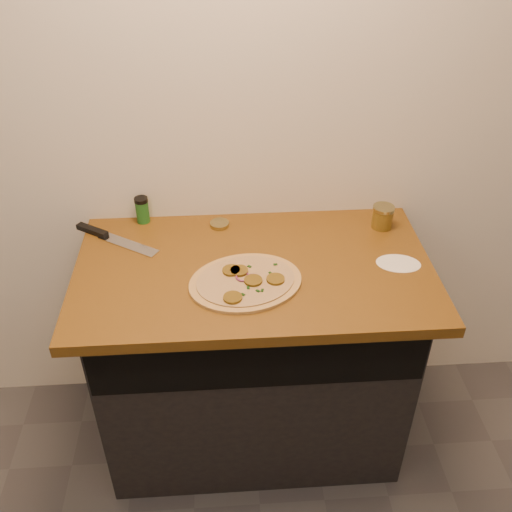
{
  "coord_description": "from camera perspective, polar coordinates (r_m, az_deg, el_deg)",
  "views": [
    {
      "loc": [
        -0.1,
        -0.11,
        2.05
      ],
      "look_at": [
        0.01,
        1.4,
        0.95
      ],
      "focal_mm": 40.0,
      "sensor_mm": 36.0,
      "label": 1
    }
  ],
  "objects": [
    {
      "name": "countertop",
      "position": [
        1.93,
        -0.22,
        -1.37
      ],
      "size": [
        1.2,
        0.7,
        0.04
      ],
      "primitive_type": "cube",
      "color": "brown",
      "rests_on": "cabinet"
    },
    {
      "name": "pizza",
      "position": [
        1.83,
        -1.04,
        -2.56
      ],
      "size": [
        0.44,
        0.44,
        0.02
      ],
      "color": "tan",
      "rests_on": "countertop"
    },
    {
      "name": "salsa_jar",
      "position": [
        2.14,
        12.54,
        3.86
      ],
      "size": [
        0.08,
        0.08,
        0.09
      ],
      "color": "#9A260F",
      "rests_on": "countertop"
    },
    {
      "name": "chefs_knife",
      "position": [
        2.11,
        -14.49,
        1.86
      ],
      "size": [
        0.31,
        0.22,
        0.02
      ],
      "color": "#B7BAC1",
      "rests_on": "countertop"
    },
    {
      "name": "flour_spill",
      "position": [
        1.98,
        14.05,
        -0.72
      ],
      "size": [
        0.17,
        0.17,
        0.0
      ],
      "primitive_type": "cylinder",
      "rotation": [
        0.0,
        0.0,
        -0.17
      ],
      "color": "silver",
      "rests_on": "countertop"
    },
    {
      "name": "cabinet",
      "position": [
        2.25,
        -0.25,
        -10.07
      ],
      "size": [
        1.1,
        0.6,
        0.86
      ],
      "primitive_type": "cube",
      "color": "black",
      "rests_on": "ground"
    },
    {
      "name": "mason_jar_lid",
      "position": [
        2.11,
        -3.67,
        3.2
      ],
      "size": [
        0.08,
        0.08,
        0.02
      ],
      "primitive_type": "cylinder",
      "rotation": [
        0.0,
        0.0,
        -0.06
      ],
      "color": "#9D935B",
      "rests_on": "countertop"
    },
    {
      "name": "spice_shaker",
      "position": [
        2.15,
        -11.31,
        4.56
      ],
      "size": [
        0.05,
        0.05,
        0.1
      ],
      "color": "#1F6522",
      "rests_on": "countertop"
    }
  ]
}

